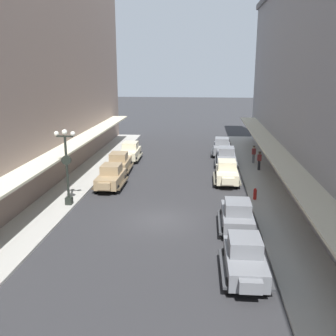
{
  "coord_description": "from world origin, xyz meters",
  "views": [
    {
      "loc": [
        2.64,
        -22.66,
        9.28
      ],
      "look_at": [
        0.0,
        6.0,
        1.8
      ],
      "focal_mm": 41.94,
      "sensor_mm": 36.0,
      "label": 1
    }
  ],
  "objects_px": {
    "parked_car_4": "(245,258)",
    "pedestrian_1": "(259,161)",
    "parked_car_5": "(111,176)",
    "pedestrian_0": "(254,154)",
    "parked_car_1": "(130,151)",
    "parked_car_6": "(226,156)",
    "parked_car_0": "(222,147)",
    "parked_car_3": "(237,214)",
    "parked_car_2": "(119,162)",
    "lamp_post_with_clock": "(67,164)",
    "parked_car_7": "(227,172)",
    "fire_hydrant": "(255,194)"
  },
  "relations": [
    {
      "from": "parked_car_0",
      "to": "pedestrian_0",
      "type": "relative_size",
      "value": 2.58
    },
    {
      "from": "parked_car_4",
      "to": "pedestrian_1",
      "type": "height_order",
      "value": "parked_car_4"
    },
    {
      "from": "parked_car_2",
      "to": "lamp_post_with_clock",
      "type": "distance_m",
      "value": 9.45
    },
    {
      "from": "parked_car_5",
      "to": "fire_hydrant",
      "type": "bearing_deg",
      "value": -11.45
    },
    {
      "from": "parked_car_5",
      "to": "lamp_post_with_clock",
      "type": "xyz_separation_m",
      "value": [
        -1.88,
        -4.41,
        2.04
      ]
    },
    {
      "from": "parked_car_3",
      "to": "pedestrian_1",
      "type": "bearing_deg",
      "value": 77.36
    },
    {
      "from": "parked_car_1",
      "to": "lamp_post_with_clock",
      "type": "xyz_separation_m",
      "value": [
        -1.65,
        -13.76,
        2.04
      ]
    },
    {
      "from": "parked_car_3",
      "to": "lamp_post_with_clock",
      "type": "distance_m",
      "value": 11.65
    },
    {
      "from": "parked_car_7",
      "to": "fire_hydrant",
      "type": "xyz_separation_m",
      "value": [
        1.76,
        -4.33,
        -0.38
      ]
    },
    {
      "from": "parked_car_4",
      "to": "pedestrian_1",
      "type": "xyz_separation_m",
      "value": [
        3.09,
        18.81,
        0.07
      ]
    },
    {
      "from": "parked_car_5",
      "to": "parked_car_6",
      "type": "xyz_separation_m",
      "value": [
        9.36,
        8.07,
        0.0
      ]
    },
    {
      "from": "pedestrian_1",
      "to": "parked_car_2",
      "type": "bearing_deg",
      "value": -173.42
    },
    {
      "from": "parked_car_3",
      "to": "pedestrian_0",
      "type": "xyz_separation_m",
      "value": [
        2.84,
        16.14,
        0.07
      ]
    },
    {
      "from": "fire_hydrant",
      "to": "pedestrian_0",
      "type": "relative_size",
      "value": 0.49
    },
    {
      "from": "parked_car_6",
      "to": "fire_hydrant",
      "type": "xyz_separation_m",
      "value": [
        1.51,
        -10.27,
        -0.38
      ]
    },
    {
      "from": "parked_car_6",
      "to": "pedestrian_0",
      "type": "distance_m",
      "value": 2.77
    },
    {
      "from": "lamp_post_with_clock",
      "to": "parked_car_3",
      "type": "bearing_deg",
      "value": -14.84
    },
    {
      "from": "parked_car_7",
      "to": "pedestrian_1",
      "type": "height_order",
      "value": "parked_car_7"
    },
    {
      "from": "parked_car_5",
      "to": "pedestrian_0",
      "type": "relative_size",
      "value": 2.55
    },
    {
      "from": "pedestrian_0",
      "to": "parked_car_7",
      "type": "bearing_deg",
      "value": -113.77
    },
    {
      "from": "lamp_post_with_clock",
      "to": "parked_car_1",
      "type": "bearing_deg",
      "value": 83.14
    },
    {
      "from": "parked_car_4",
      "to": "parked_car_7",
      "type": "height_order",
      "value": "same"
    },
    {
      "from": "parked_car_0",
      "to": "pedestrian_1",
      "type": "height_order",
      "value": "parked_car_0"
    },
    {
      "from": "parked_car_4",
      "to": "parked_car_6",
      "type": "height_order",
      "value": "same"
    },
    {
      "from": "parked_car_0",
      "to": "parked_car_1",
      "type": "distance_m",
      "value": 9.91
    },
    {
      "from": "parked_car_1",
      "to": "parked_car_4",
      "type": "relative_size",
      "value": 1.0
    },
    {
      "from": "parked_car_0",
      "to": "parked_car_6",
      "type": "xyz_separation_m",
      "value": [
        0.23,
        -4.56,
        0.0
      ]
    },
    {
      "from": "lamp_post_with_clock",
      "to": "pedestrian_1",
      "type": "distance_m",
      "value": 17.73
    },
    {
      "from": "parked_car_4",
      "to": "parked_car_5",
      "type": "bearing_deg",
      "value": 125.77
    },
    {
      "from": "parked_car_4",
      "to": "parked_car_1",
      "type": "bearing_deg",
      "value": 113.03
    },
    {
      "from": "parked_car_0",
      "to": "parked_car_2",
      "type": "relative_size",
      "value": 1.0
    },
    {
      "from": "parked_car_1",
      "to": "pedestrian_1",
      "type": "xyz_separation_m",
      "value": [
        12.45,
        -3.21,
        0.07
      ]
    },
    {
      "from": "pedestrian_1",
      "to": "parked_car_5",
      "type": "bearing_deg",
      "value": -153.36
    },
    {
      "from": "parked_car_0",
      "to": "parked_car_1",
      "type": "relative_size",
      "value": 1.01
    },
    {
      "from": "lamp_post_with_clock",
      "to": "fire_hydrant",
      "type": "xyz_separation_m",
      "value": [
        12.75,
        2.21,
        -2.42
      ]
    },
    {
      "from": "parked_car_6",
      "to": "pedestrian_1",
      "type": "distance_m",
      "value": 3.46
    },
    {
      "from": "parked_car_7",
      "to": "parked_car_3",
      "type": "bearing_deg",
      "value": -89.43
    },
    {
      "from": "parked_car_1",
      "to": "pedestrian_1",
      "type": "distance_m",
      "value": 12.86
    },
    {
      "from": "parked_car_2",
      "to": "parked_car_6",
      "type": "height_order",
      "value": "same"
    },
    {
      "from": "parked_car_1",
      "to": "parked_car_6",
      "type": "xyz_separation_m",
      "value": [
        9.59,
        -1.27,
        0.0
      ]
    },
    {
      "from": "pedestrian_0",
      "to": "parked_car_0",
      "type": "bearing_deg",
      "value": 127.16
    },
    {
      "from": "parked_car_1",
      "to": "parked_car_3",
      "type": "xyz_separation_m",
      "value": [
        9.43,
        -16.69,
        0.0
      ]
    },
    {
      "from": "parked_car_5",
      "to": "parked_car_7",
      "type": "distance_m",
      "value": 9.36
    },
    {
      "from": "parked_car_7",
      "to": "fire_hydrant",
      "type": "relative_size",
      "value": 5.21
    },
    {
      "from": "parked_car_1",
      "to": "lamp_post_with_clock",
      "type": "distance_m",
      "value": 14.0
    },
    {
      "from": "parked_car_5",
      "to": "pedestrian_1",
      "type": "distance_m",
      "value": 13.68
    },
    {
      "from": "parked_car_5",
      "to": "parked_car_7",
      "type": "height_order",
      "value": "same"
    },
    {
      "from": "parked_car_7",
      "to": "pedestrian_0",
      "type": "bearing_deg",
      "value": 66.23
    },
    {
      "from": "parked_car_1",
      "to": "parked_car_6",
      "type": "relative_size",
      "value": 0.99
    },
    {
      "from": "parked_car_7",
      "to": "pedestrian_0",
      "type": "height_order",
      "value": "parked_car_7"
    }
  ]
}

